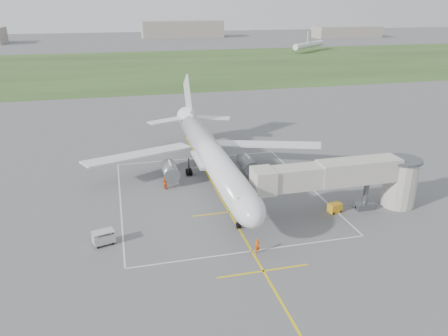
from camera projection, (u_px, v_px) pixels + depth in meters
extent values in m
plane|color=#5D5D60|center=(213.00, 184.00, 67.27)|extent=(700.00, 700.00, 0.00)
cube|color=#324C21|center=(145.00, 67.00, 184.88)|extent=(700.00, 120.00, 0.02)
cube|color=yellow|center=(220.00, 197.00, 62.74)|extent=(0.25, 60.00, 0.01)
cube|color=yellow|center=(263.00, 271.00, 45.55)|extent=(10.00, 0.25, 0.01)
cube|color=yellow|center=(229.00, 212.00, 58.22)|extent=(10.00, 0.25, 0.01)
cube|color=silver|center=(198.00, 158.00, 78.12)|extent=(28.00, 0.20, 0.01)
cube|color=silver|center=(252.00, 251.00, 49.17)|extent=(28.00, 0.20, 0.01)
cube|color=silver|center=(121.00, 204.00, 60.45)|extent=(0.20, 32.00, 0.01)
cube|color=silver|center=(307.00, 185.00, 66.84)|extent=(0.20, 32.00, 0.01)
cylinder|color=silver|center=(212.00, 156.00, 65.65)|extent=(3.80, 36.00, 3.80)
ellipsoid|color=silver|center=(247.00, 208.00, 49.36)|extent=(3.80, 7.22, 3.80)
cube|color=black|center=(250.00, 203.00, 48.17)|extent=(2.40, 1.60, 0.99)
cone|color=silver|center=(189.00, 120.00, 84.05)|extent=(3.80, 6.00, 3.80)
cube|color=silver|center=(265.00, 144.00, 73.78)|extent=(17.93, 11.24, 1.23)
cube|color=silver|center=(139.00, 154.00, 68.99)|extent=(17.93, 11.24, 1.23)
cube|color=silver|center=(208.00, 159.00, 68.92)|extent=(4.20, 8.00, 0.50)
cube|color=silver|center=(188.00, 97.00, 83.14)|extent=(0.30, 7.89, 8.65)
cube|color=silver|center=(190.00, 115.00, 82.23)|extent=(0.35, 5.00, 1.20)
cube|color=silver|center=(211.00, 118.00, 84.66)|extent=(7.85, 5.03, 0.20)
cube|color=silver|center=(167.00, 120.00, 82.75)|extent=(7.85, 5.03, 0.20)
cylinder|color=slate|center=(247.00, 163.00, 70.26)|extent=(2.30, 4.20, 2.30)
cube|color=silver|center=(247.00, 159.00, 69.70)|extent=(0.25, 2.40, 1.20)
cylinder|color=slate|center=(170.00, 170.00, 67.43)|extent=(2.30, 4.20, 2.30)
cube|color=silver|center=(170.00, 166.00, 66.87)|extent=(0.25, 2.40, 1.20)
cylinder|color=black|center=(239.00, 219.00, 53.68)|extent=(0.18, 0.18, 2.60)
cylinder|color=black|center=(238.00, 225.00, 53.98)|extent=(0.28, 0.80, 0.80)
cylinder|color=black|center=(239.00, 225.00, 54.03)|extent=(0.28, 0.80, 0.80)
cylinder|color=black|center=(224.00, 164.00, 71.50)|extent=(0.22, 0.22, 2.80)
cylinder|color=black|center=(223.00, 170.00, 71.45)|extent=(0.32, 0.96, 0.96)
cylinder|color=black|center=(226.00, 169.00, 71.57)|extent=(0.32, 0.96, 0.96)
cylinder|color=black|center=(222.00, 168.00, 72.08)|extent=(0.32, 0.96, 0.96)
cylinder|color=black|center=(225.00, 168.00, 72.21)|extent=(0.32, 0.96, 0.96)
cylinder|color=black|center=(189.00, 167.00, 70.17)|extent=(0.22, 0.22, 2.80)
cylinder|color=black|center=(188.00, 173.00, 70.12)|extent=(0.32, 0.96, 0.96)
cylinder|color=black|center=(191.00, 173.00, 70.25)|extent=(0.32, 0.96, 0.96)
cylinder|color=black|center=(187.00, 171.00, 70.76)|extent=(0.32, 0.96, 0.96)
cylinder|color=black|center=(190.00, 171.00, 70.88)|extent=(0.32, 0.96, 0.96)
cube|color=#B0A99F|center=(296.00, 178.00, 54.80)|extent=(11.09, 2.90, 2.80)
cube|color=#B0A99F|center=(358.00, 171.00, 56.75)|extent=(11.09, 3.10, 3.00)
cube|color=#B0A99F|center=(263.00, 181.00, 53.81)|extent=(2.60, 3.40, 3.00)
cylinder|color=#55575C|center=(366.00, 195.00, 58.40)|extent=(0.70, 0.70, 4.20)
cube|color=#55575C|center=(364.00, 206.00, 58.99)|extent=(2.60, 1.40, 0.90)
cylinder|color=#B0A99F|center=(400.00, 184.00, 59.14)|extent=(4.40, 4.40, 6.40)
cylinder|color=#55575C|center=(403.00, 160.00, 57.92)|extent=(5.00, 5.00, 0.30)
cylinder|color=black|center=(358.00, 207.00, 58.80)|extent=(0.70, 0.30, 0.70)
cylinder|color=black|center=(371.00, 206.00, 59.26)|extent=(0.70, 0.30, 0.70)
cube|color=orange|center=(335.00, 208.00, 57.99)|extent=(1.92, 1.48, 1.28)
cylinder|color=black|center=(333.00, 213.00, 57.51)|extent=(0.25, 0.41, 0.38)
cylinder|color=black|center=(340.00, 211.00, 58.02)|extent=(0.25, 0.41, 0.38)
cube|color=#B0B0B0|center=(104.00, 238.00, 50.29)|extent=(2.72, 2.04, 1.07)
cube|color=#B0B0B0|center=(103.00, 232.00, 49.99)|extent=(2.72, 2.04, 0.08)
cylinder|color=black|center=(96.00, 241.00, 49.30)|extent=(0.08, 0.08, 1.26)
cylinder|color=black|center=(113.00, 237.00, 50.19)|extent=(0.08, 0.08, 1.26)
cylinder|color=black|center=(94.00, 236.00, 50.25)|extent=(0.08, 0.08, 1.26)
cylinder|color=black|center=(110.00, 232.00, 51.13)|extent=(0.08, 0.08, 1.26)
cylinder|color=black|center=(98.00, 247.00, 49.68)|extent=(0.27, 0.42, 0.39)
cylinder|color=black|center=(113.00, 243.00, 50.48)|extent=(0.27, 0.42, 0.39)
cylinder|color=black|center=(95.00, 242.00, 50.55)|extent=(0.27, 0.42, 0.39)
cylinder|color=black|center=(110.00, 239.00, 51.35)|extent=(0.27, 0.42, 0.39)
imported|color=#FE5408|center=(257.00, 246.00, 48.49)|extent=(0.69, 0.52, 1.73)
imported|color=#D54206|center=(166.00, 182.00, 65.24)|extent=(1.16, 1.21, 1.96)
cube|color=gray|center=(182.00, 29.00, 327.55)|extent=(60.00, 20.00, 12.00)
cube|color=gray|center=(346.00, 32.00, 328.49)|extent=(50.00, 18.00, 8.00)
cylinder|color=silver|center=(309.00, 45.00, 238.51)|extent=(26.53, 23.08, 3.20)
cube|color=silver|center=(309.00, 36.00, 236.89)|extent=(3.25, 2.81, 5.50)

